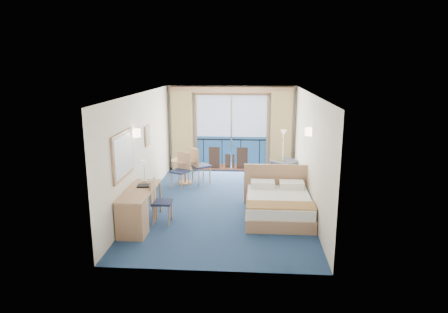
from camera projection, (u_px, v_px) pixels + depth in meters
floor at (225, 204)px, 9.81m from camera, size 6.50×6.50×0.00m
room_walls at (225, 133)px, 9.40m from camera, size 4.04×6.54×2.72m
balcony_door at (231, 135)px, 12.67m from camera, size 2.36×0.03×2.52m
curtain_left at (182, 131)px, 12.60m from camera, size 0.65×0.22×2.55m
curtain_right at (281, 132)px, 12.39m from camera, size 0.65×0.22×2.55m
pelmet at (231, 90)px, 12.23m from camera, size 3.80×0.25×0.18m
mirror at (123, 155)px, 8.13m from camera, size 0.05×1.25×0.95m
wall_print at (148, 136)px, 10.01m from camera, size 0.04×0.42×0.52m
sconce_left at (136, 133)px, 8.93m from camera, size 0.18×0.18×0.18m
sconce_right at (309, 132)px, 9.11m from camera, size 0.18×0.18×0.18m
bed at (278, 205)px, 8.95m from camera, size 1.58×1.87×0.99m
nightstand at (296, 190)px, 10.04m from camera, size 0.40×0.39×0.53m
phone at (298, 178)px, 10.00m from camera, size 0.21×0.19×0.08m
armchair at (285, 170)px, 11.72m from camera, size 0.96×0.96×0.63m
floor_lamp at (283, 142)px, 11.83m from camera, size 0.20×0.20×1.45m
desk at (134, 213)px, 8.02m from camera, size 0.57×1.67×0.78m
desk_chair at (158, 199)px, 8.56m from camera, size 0.43×0.42×0.96m
folder at (145, 186)px, 8.62m from camera, size 0.34×0.27×0.03m
desk_lamp at (144, 166)px, 8.84m from camera, size 0.13×0.13×0.48m
round_table at (185, 165)px, 11.42m from camera, size 0.77×0.77×0.69m
table_chair_a at (198, 163)px, 11.37m from camera, size 0.64×0.64×1.05m
table_chair_b at (182, 168)px, 11.04m from camera, size 0.57×0.57×0.98m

